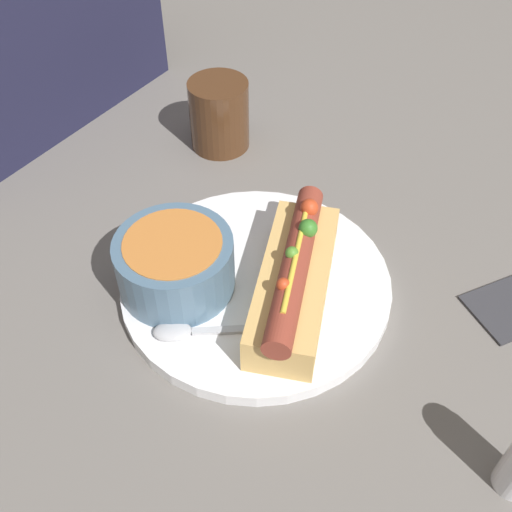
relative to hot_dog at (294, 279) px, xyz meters
name	(u,v)px	position (x,y,z in m)	size (l,w,h in m)	color
ground_plane	(256,288)	(0.00, 0.04, -0.04)	(4.00, 4.00, 0.00)	slate
dinner_plate	(256,283)	(0.00, 0.04, -0.03)	(0.26, 0.26, 0.01)	white
hot_dog	(294,279)	(0.00, 0.00, 0.00)	(0.19, 0.12, 0.07)	#DBAD60
soup_bowl	(175,262)	(-0.05, 0.10, 0.00)	(0.11, 0.11, 0.06)	slate
spoon	(197,331)	(-0.08, 0.05, -0.02)	(0.10, 0.12, 0.01)	#B7B7BC
drinking_glass	(219,115)	(0.18, 0.21, 0.00)	(0.07, 0.07, 0.09)	#4C2D19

